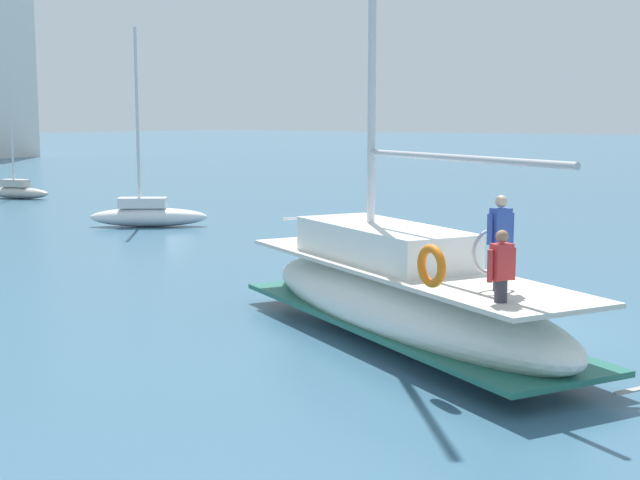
% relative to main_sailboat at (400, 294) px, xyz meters
% --- Properties ---
extents(ground_plane, '(400.00, 400.00, 0.00)m').
position_rel_main_sailboat_xyz_m(ground_plane, '(1.92, -0.92, -0.91)').
color(ground_plane, '#38607A').
extents(main_sailboat, '(6.21, 9.72, 12.63)m').
position_rel_main_sailboat_xyz_m(main_sailboat, '(0.00, 0.00, 0.00)').
color(main_sailboat, white).
rests_on(main_sailboat, ground).
extents(moored_sloop_near, '(3.77, 4.28, 7.72)m').
position_rel_main_sailboat_xyz_m(moored_sloop_near, '(9.23, 17.60, -0.37)').
color(moored_sloop_near, silver).
rests_on(moored_sloop_near, ground).
extents(moored_cutter_left, '(1.90, 3.90, 5.57)m').
position_rel_main_sailboat_xyz_m(moored_cutter_left, '(13.26, 32.29, -0.46)').
color(moored_cutter_left, '#B7B2A8').
rests_on(moored_cutter_left, ground).
extents(mooring_buoy, '(0.64, 0.64, 0.92)m').
position_rel_main_sailboat_xyz_m(mooring_buoy, '(8.18, 5.44, -0.71)').
color(mooring_buoy, silver).
rests_on(mooring_buoy, ground).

